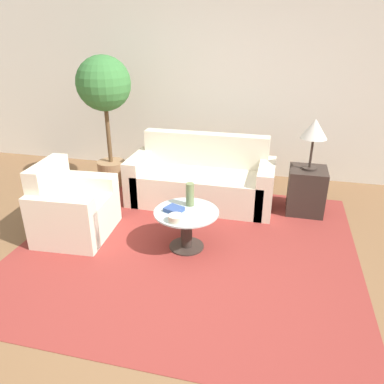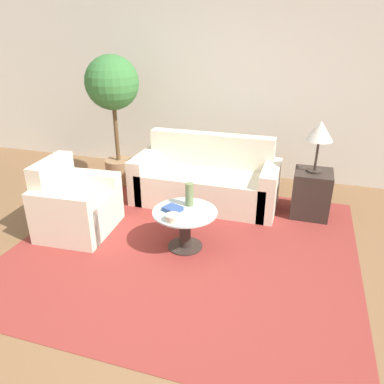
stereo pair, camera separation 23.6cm
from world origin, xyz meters
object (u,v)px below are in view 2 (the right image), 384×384
object	(u,v)px
sofa_main	(206,181)
bowl	(173,218)
armchair	(74,207)
table_lamp	(320,132)
book_stack	(173,209)
coffee_table	(185,224)
vase	(189,194)
potted_plant	(113,95)

from	to	relation	value
sofa_main	bowl	world-z (taller)	sofa_main
armchair	table_lamp	bearing A→B (deg)	-68.82
table_lamp	book_stack	distance (m)	1.95
coffee_table	table_lamp	size ratio (longest dim) A/B	1.09
vase	book_stack	distance (m)	0.24
table_lamp	potted_plant	world-z (taller)	potted_plant
vase	bowl	world-z (taller)	vase
potted_plant	sofa_main	bearing A→B (deg)	-10.22
bowl	book_stack	xyz separation A→B (m)	(-0.08, 0.20, -0.01)
table_lamp	sofa_main	bearing A→B (deg)	179.55
coffee_table	potted_plant	xyz separation A→B (m)	(-1.54, 1.47, 1.03)
sofa_main	table_lamp	world-z (taller)	table_lamp
sofa_main	vase	distance (m)	1.09
coffee_table	vase	distance (m)	0.32
armchair	table_lamp	size ratio (longest dim) A/B	1.44
coffee_table	bowl	bearing A→B (deg)	-102.01
coffee_table	book_stack	size ratio (longest dim) A/B	3.13
coffee_table	vase	xyz separation A→B (m)	(0.00, 0.15, 0.28)
sofa_main	armchair	size ratio (longest dim) A/B	2.10
coffee_table	potted_plant	bearing A→B (deg)	136.38
armchair	vase	bearing A→B (deg)	-86.65
potted_plant	vase	world-z (taller)	potted_plant
potted_plant	vase	bearing A→B (deg)	-40.49
vase	coffee_table	bearing A→B (deg)	-90.57
sofa_main	bowl	xyz separation A→B (m)	(0.05, -1.44, 0.18)
coffee_table	potted_plant	size ratio (longest dim) A/B	0.37
vase	book_stack	bearing A→B (deg)	-125.65
coffee_table	book_stack	bearing A→B (deg)	-167.98
coffee_table	table_lamp	xyz separation A→B (m)	(1.26, 1.19, 0.79)
armchair	potted_plant	bearing A→B (deg)	3.65
sofa_main	vase	bearing A→B (deg)	-84.80
sofa_main	coffee_table	world-z (taller)	sofa_main
sofa_main	armchair	bearing A→B (deg)	-135.78
potted_plant	bowl	xyz separation A→B (m)	(1.49, -1.70, -0.85)
armchair	coffee_table	xyz separation A→B (m)	(1.35, 0.01, -0.01)
table_lamp	bowl	size ratio (longest dim) A/B	4.10
table_lamp	vase	world-z (taller)	table_lamp
book_stack	vase	bearing A→B (deg)	76.39
sofa_main	potted_plant	world-z (taller)	potted_plant
potted_plant	vase	size ratio (longest dim) A/B	7.33
table_lamp	potted_plant	xyz separation A→B (m)	(-2.80, 0.27, 0.24)
bowl	book_stack	distance (m)	0.22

